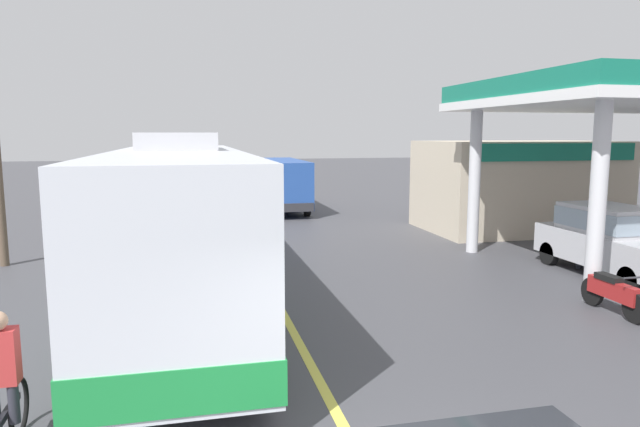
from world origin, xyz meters
TOP-DOWN VIEW (x-y plane):
  - ground at (0.00, 20.00)m, footprint 120.00×120.00m
  - lane_divider_stripe at (0.00, 15.00)m, footprint 0.16×50.00m
  - coach_bus_main at (-2.02, 7.49)m, footprint 2.60×11.04m
  - gas_station_roadside at (10.46, 13.09)m, footprint 9.10×11.95m
  - car_at_pump at (8.79, 8.09)m, footprint 1.70×4.20m
  - minibus_opposing_lane at (2.43, 22.37)m, footprint 2.04×6.13m
  - cyclist_on_shoulder at (-3.91, 2.46)m, footprint 0.34×1.82m
  - motorcycle_parked_forecourt at (6.57, 5.34)m, footprint 0.55×1.80m
  - pedestrian_near_pump at (8.64, 8.91)m, footprint 0.55×0.22m
  - car_trailing_behind_bus at (-1.70, 26.64)m, footprint 1.70×4.20m

SIDE VIEW (x-z plane):
  - ground at x=0.00m, z-range 0.00..0.00m
  - lane_divider_stripe at x=0.00m, z-range 0.00..0.01m
  - motorcycle_parked_forecourt at x=6.57m, z-range -0.02..0.90m
  - cyclist_on_shoulder at x=-3.91m, z-range -0.08..1.64m
  - pedestrian_near_pump at x=8.64m, z-range 0.10..1.76m
  - car_at_pump at x=8.79m, z-range 0.10..1.92m
  - car_trailing_behind_bus at x=-1.70m, z-range 0.10..1.92m
  - minibus_opposing_lane at x=2.43m, z-range 0.25..2.69m
  - coach_bus_main at x=-2.02m, z-range -0.12..3.56m
  - gas_station_roadside at x=10.46m, z-range 0.08..5.18m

